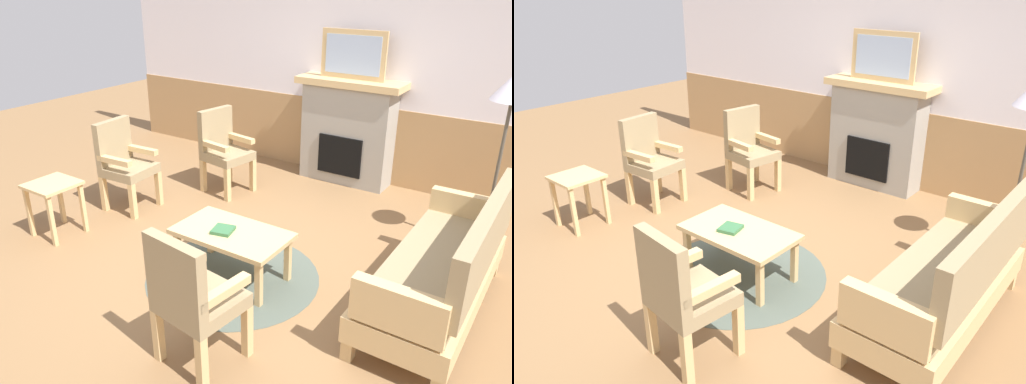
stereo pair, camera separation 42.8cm
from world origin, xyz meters
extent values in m
plane|color=olive|center=(0.00, 0.00, 0.00)|extent=(14.00, 14.00, 0.00)
cube|color=white|center=(0.00, 2.60, 1.35)|extent=(7.20, 0.12, 2.70)
cube|color=#A87F51|center=(0.00, 2.53, 0.47)|extent=(7.20, 0.02, 0.95)
cube|color=gray|center=(0.00, 2.35, 0.60)|extent=(1.10, 0.36, 1.20)
cube|color=black|center=(0.00, 2.16, 0.38)|extent=(0.56, 0.02, 0.48)
cube|color=tan|center=(0.00, 2.35, 1.24)|extent=(1.30, 0.44, 0.08)
cube|color=tan|center=(0.00, 2.35, 1.56)|extent=(0.80, 0.03, 0.56)
cube|color=#9EB2D1|center=(0.00, 2.33, 1.56)|extent=(0.68, 0.01, 0.44)
cube|color=tan|center=(1.40, 1.07, 0.08)|extent=(0.08, 0.08, 0.16)
cube|color=tan|center=(1.40, -0.61, 0.08)|extent=(0.08, 0.08, 0.16)
cube|color=tan|center=(2.00, 1.07, 0.08)|extent=(0.08, 0.08, 0.16)
cube|color=tan|center=(1.70, 0.23, 0.26)|extent=(0.70, 1.80, 0.20)
cube|color=#937F5B|center=(1.70, 0.23, 0.42)|extent=(0.60, 1.70, 0.12)
cube|color=#937F5B|center=(2.00, 0.23, 0.73)|extent=(0.10, 1.70, 0.50)
cube|color=tan|center=(1.70, 1.08, 0.53)|extent=(0.60, 0.10, 0.30)
cube|color=tan|center=(1.70, -0.62, 0.53)|extent=(0.60, 0.10, 0.30)
cube|color=tan|center=(-0.27, -0.45, 0.20)|extent=(0.05, 0.05, 0.40)
cube|color=tan|center=(0.57, -0.45, 0.20)|extent=(0.05, 0.05, 0.40)
cube|color=tan|center=(-0.27, -0.01, 0.20)|extent=(0.05, 0.05, 0.40)
cube|color=tan|center=(0.57, -0.01, 0.20)|extent=(0.05, 0.05, 0.40)
cube|color=tan|center=(0.15, -0.23, 0.42)|extent=(0.96, 0.56, 0.04)
cylinder|color=#4C564C|center=(0.15, -0.23, 0.00)|extent=(1.50, 1.50, 0.01)
cube|color=#33663D|center=(0.10, -0.28, 0.46)|extent=(0.20, 0.21, 0.03)
cube|color=tan|center=(-0.77, 1.42, 0.20)|extent=(0.07, 0.07, 0.40)
cube|color=tan|center=(-0.84, 1.00, 0.20)|extent=(0.07, 0.07, 0.40)
cube|color=tan|center=(-1.18, 1.48, 0.20)|extent=(0.07, 0.07, 0.40)
cube|color=tan|center=(-1.25, 1.07, 0.20)|extent=(0.07, 0.07, 0.40)
cube|color=#937F5B|center=(-1.01, 1.24, 0.45)|extent=(0.55, 0.55, 0.10)
cube|color=#937F5B|center=(-1.21, 1.28, 0.74)|extent=(0.16, 0.49, 0.48)
cube|color=tan|center=(-0.98, 1.45, 0.62)|extent=(0.45, 0.14, 0.06)
cube|color=tan|center=(-1.04, 1.04, 0.62)|extent=(0.45, 0.14, 0.06)
cube|color=tan|center=(-1.42, 0.49, 0.20)|extent=(0.06, 0.06, 0.40)
cube|color=tan|center=(-1.39, 0.07, 0.20)|extent=(0.06, 0.06, 0.40)
cube|color=tan|center=(-1.84, 0.46, 0.20)|extent=(0.06, 0.06, 0.40)
cube|color=tan|center=(-1.81, 0.04, 0.20)|extent=(0.06, 0.06, 0.40)
cube|color=#937F5B|center=(-1.62, 0.27, 0.45)|extent=(0.51, 0.51, 0.10)
cube|color=#937F5B|center=(-1.82, 0.25, 0.74)|extent=(0.12, 0.48, 0.48)
cube|color=tan|center=(-1.63, 0.47, 0.62)|extent=(0.44, 0.10, 0.06)
cube|color=tan|center=(-1.60, 0.06, 0.62)|extent=(0.44, 0.10, 0.06)
cube|color=tan|center=(0.40, -0.91, 0.20)|extent=(0.07, 0.07, 0.40)
cube|color=tan|center=(0.82, -0.96, 0.20)|extent=(0.07, 0.07, 0.40)
cube|color=tan|center=(0.35, -1.33, 0.20)|extent=(0.07, 0.07, 0.40)
cube|color=tan|center=(0.77, -1.37, 0.20)|extent=(0.07, 0.07, 0.40)
cube|color=#937F5B|center=(0.58, -1.14, 0.45)|extent=(0.53, 0.53, 0.10)
cube|color=#937F5B|center=(0.56, -1.34, 0.74)|extent=(0.49, 0.14, 0.48)
cube|color=tan|center=(0.38, -1.12, 0.62)|extent=(0.12, 0.45, 0.06)
cube|color=tan|center=(0.79, -1.17, 0.62)|extent=(0.12, 0.45, 0.06)
cube|color=tan|center=(-1.94, -0.40, 0.26)|extent=(0.04, 0.04, 0.52)
cube|color=tan|center=(-1.58, -0.40, 0.26)|extent=(0.04, 0.04, 0.52)
cube|color=tan|center=(-1.94, -0.76, 0.26)|extent=(0.04, 0.04, 0.52)
cube|color=tan|center=(-1.58, -0.76, 0.26)|extent=(0.04, 0.04, 0.52)
cube|color=tan|center=(-1.76, -0.58, 0.54)|extent=(0.44, 0.44, 0.03)
cylinder|color=#332D28|center=(1.84, 1.49, 0.01)|extent=(0.24, 0.24, 0.03)
cylinder|color=#4C473D|center=(1.84, 1.49, 0.73)|extent=(0.03, 0.03, 1.40)
camera|label=1|loc=(2.39, -3.17, 2.40)|focal=35.05mm
camera|label=2|loc=(2.73, -2.91, 2.40)|focal=35.05mm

